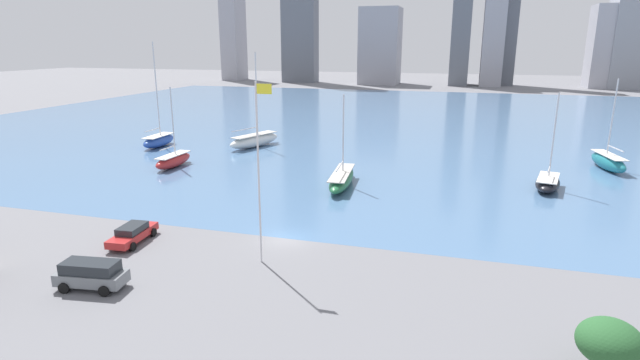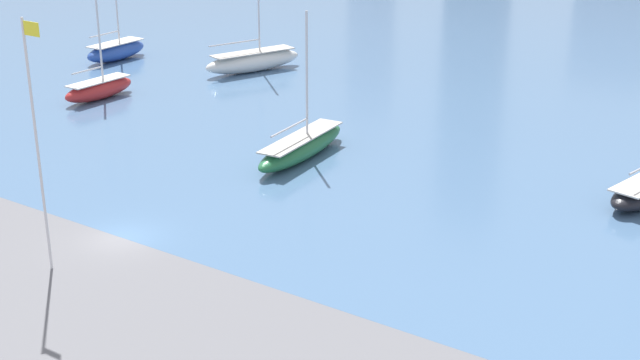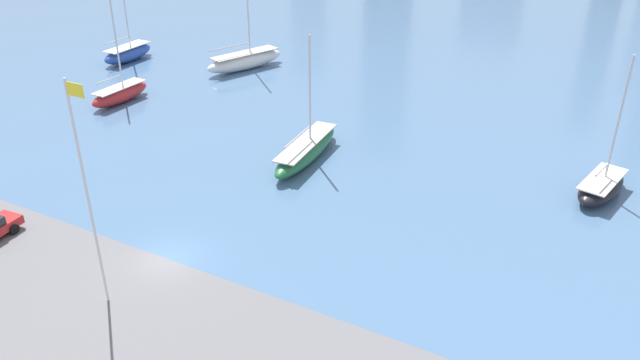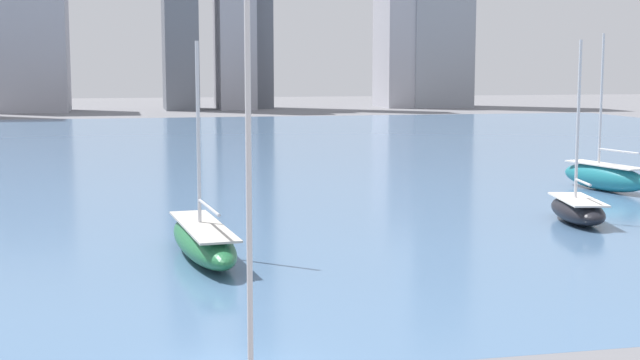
% 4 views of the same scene
% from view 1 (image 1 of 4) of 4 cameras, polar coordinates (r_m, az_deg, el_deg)
% --- Properties ---
extents(ground_plane, '(500.00, 500.00, 0.00)m').
position_cam_1_polar(ground_plane, '(42.54, -3.81, -6.71)').
color(ground_plane, slate).
extents(harbor_water, '(180.00, 140.00, 0.00)m').
position_cam_1_polar(harbor_water, '(109.02, 8.93, 6.74)').
color(harbor_water, '#4C7099').
rests_on(harbor_water, ground_plane).
extents(flag_pole, '(1.24, 0.14, 13.44)m').
position_cam_1_polar(flag_pole, '(36.07, -6.97, 1.23)').
color(flag_pole, silver).
rests_on(flag_pole, ground_plane).
extents(yard_shrub, '(3.07, 3.07, 3.15)m').
position_cam_1_polar(yard_shrub, '(28.87, 30.20, -15.75)').
color(yard_shrub, '#4C3823').
rests_on(yard_shrub, ground_plane).
extents(distant_city_skyline, '(167.62, 19.61, 74.37)m').
position_cam_1_polar(distant_city_skyline, '(209.15, 15.26, 17.42)').
color(distant_city_skyline, '#9E9EA8').
rests_on(distant_city_skyline, ground_plane).
extents(sailboat_blue, '(2.69, 7.68, 16.22)m').
position_cam_1_polar(sailboat_blue, '(83.77, -17.95, 4.35)').
color(sailboat_blue, '#284CA8').
rests_on(sailboat_blue, harbor_water).
extents(sailboat_black, '(3.86, 7.21, 10.79)m').
position_cam_1_polar(sailboat_black, '(61.76, 24.59, -0.26)').
color(sailboat_black, black).
rests_on(sailboat_black, harbor_water).
extents(sailboat_red, '(2.23, 7.39, 10.55)m').
position_cam_1_polar(sailboat_red, '(69.27, -16.42, 2.19)').
color(sailboat_red, '#B72828').
rests_on(sailboat_red, harbor_water).
extents(sailboat_green, '(3.31, 11.10, 10.44)m').
position_cam_1_polar(sailboat_green, '(57.55, 2.49, 0.16)').
color(sailboat_green, '#236B3D').
rests_on(sailboat_green, harbor_water).
extents(sailboat_white, '(5.97, 10.73, 14.71)m').
position_cam_1_polar(sailboat_white, '(80.29, -7.49, 4.54)').
color(sailboat_white, white).
rests_on(sailboat_white, harbor_water).
extents(sailboat_teal, '(3.74, 8.83, 11.67)m').
position_cam_1_polar(sailboat_teal, '(75.14, 30.06, 1.84)').
color(sailboat_teal, '#1E757F').
rests_on(sailboat_teal, harbor_water).
extents(parked_sedan_red, '(2.42, 5.26, 1.51)m').
position_cam_1_polar(parked_sedan_red, '(44.20, -20.62, -5.73)').
color(parked_sedan_red, '#B22323').
rests_on(parked_sedan_red, ground_plane).
extents(parked_suv_gray, '(4.81, 2.59, 1.92)m').
position_cam_1_polar(parked_suv_gray, '(37.25, -24.69, -9.72)').
color(parked_suv_gray, slate).
rests_on(parked_suv_gray, ground_plane).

